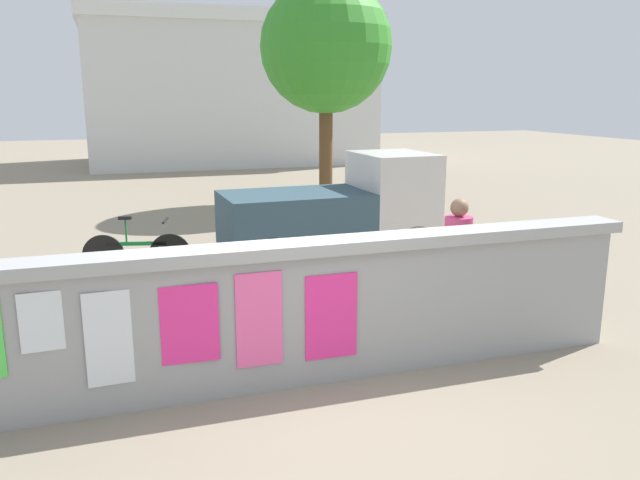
{
  "coord_description": "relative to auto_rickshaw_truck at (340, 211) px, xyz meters",
  "views": [
    {
      "loc": [
        -1.87,
        -5.71,
        2.84
      ],
      "look_at": [
        0.76,
        2.19,
        0.92
      ],
      "focal_mm": 35.6,
      "sensor_mm": 36.0,
      "label": 1
    }
  ],
  "objects": [
    {
      "name": "person_walking",
      "position": [
        0.27,
        -3.41,
        0.09
      ],
      "size": [
        0.48,
        0.48,
        1.62
      ],
      "color": "yellow",
      "rests_on": "ground"
    },
    {
      "name": "bicycle_far",
      "position": [
        -2.08,
        -3.12,
        -0.54
      ],
      "size": [
        1.71,
        0.44,
        0.95
      ],
      "color": "black",
      "rests_on": "ground"
    },
    {
      "name": "auto_rickshaw_truck",
      "position": [
        0.0,
        0.0,
        0.0
      ],
      "size": [
        3.64,
        1.6,
        1.85
      ],
      "color": "black",
      "rests_on": "ground"
    },
    {
      "name": "poster_wall",
      "position": [
        -1.83,
        -4.29,
        -0.15
      ],
      "size": [
        7.06,
        0.42,
        1.45
      ],
      "color": "#999999",
      "rests_on": "ground"
    },
    {
      "name": "motorcycle",
      "position": [
        -3.75,
        -1.76,
        -0.44
      ],
      "size": [
        1.9,
        0.56,
        0.87
      ],
      "color": "black",
      "rests_on": "ground"
    },
    {
      "name": "ground",
      "position": [
        -1.82,
        3.71,
        -0.9
      ],
      "size": [
        60.0,
        60.0,
        0.0
      ],
      "primitive_type": "plane",
      "color": "gray"
    },
    {
      "name": "building_background",
      "position": [
        1.31,
        17.38,
        2.11
      ],
      "size": [
        11.67,
        6.65,
        5.98
      ],
      "color": "silver",
      "rests_on": "ground"
    },
    {
      "name": "bicycle_near",
      "position": [
        -3.37,
        0.27,
        -0.54
      ],
      "size": [
        1.67,
        0.55,
        0.95
      ],
      "color": "black",
      "rests_on": "ground"
    },
    {
      "name": "tree_roadside",
      "position": [
        1.73,
        5.8,
        3.09
      ],
      "size": [
        3.34,
        3.34,
        5.68
      ],
      "color": "brown",
      "rests_on": "ground"
    }
  ]
}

